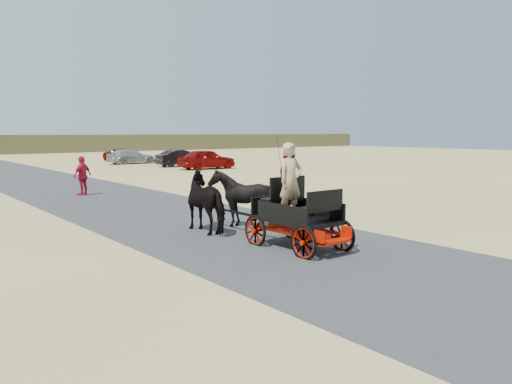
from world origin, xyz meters
TOP-DOWN VIEW (x-y plane):
  - ground at (0.00, 0.00)m, footprint 140.00×140.00m
  - road at (0.00, 0.00)m, footprint 6.00×140.00m
  - carriage at (0.14, -0.01)m, footprint 1.30×2.40m
  - horse_left at (-0.41, 2.99)m, footprint 0.91×2.01m
  - horse_right at (0.69, 2.99)m, footprint 1.37×1.54m
  - driver_man at (-0.06, 0.04)m, footprint 0.66×0.43m
  - passenger_woman at (0.44, 0.59)m, footprint 0.77×0.60m
  - pedestrian at (-0.35, 13.20)m, footprint 1.08×0.87m
  - car_a at (12.43, 23.03)m, footprint 4.48×1.97m
  - car_b at (12.41, 26.72)m, footprint 4.20×1.70m
  - car_c at (10.68, 32.43)m, footprint 4.34×1.87m
  - car_d at (12.28, 37.65)m, footprint 4.65×3.61m

SIDE VIEW (x-z plane):
  - ground at x=0.00m, z-range 0.00..0.00m
  - road at x=0.00m, z-range 0.00..0.01m
  - carriage at x=0.14m, z-range 0.00..0.72m
  - car_d at x=12.28m, z-range 0.00..1.17m
  - car_c at x=10.68m, z-range 0.00..1.25m
  - car_b at x=12.41m, z-range 0.00..1.35m
  - car_a at x=12.43m, z-range 0.00..1.50m
  - horse_left at x=-0.41m, z-range 0.00..1.70m
  - horse_right at x=0.69m, z-range 0.00..1.70m
  - pedestrian at x=-0.35m, z-range 0.00..1.73m
  - passenger_woman at x=0.44m, z-range 0.72..2.30m
  - driver_man at x=-0.06m, z-range 0.72..2.52m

